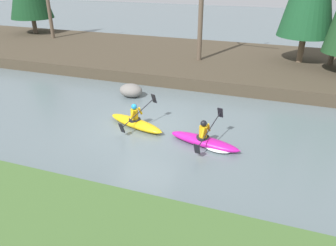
# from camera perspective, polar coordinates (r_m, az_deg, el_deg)

# --- Properties ---
(ground_plane) EXTENTS (90.00, 90.00, 0.00)m
(ground_plane) POSITION_cam_1_polar(r_m,az_deg,el_deg) (13.33, -4.26, -0.89)
(ground_plane) COLOR slate
(riverbank_far) EXTENTS (44.00, 9.80, 0.66)m
(riverbank_far) POSITION_cam_1_polar(r_m,az_deg,el_deg) (21.89, 5.99, 10.76)
(riverbank_far) COLOR #473D2D
(riverbank_far) RESTS_ON ground
(bare_tree_upstream) EXTENTS (3.16, 3.13, 5.70)m
(bare_tree_upstream) POSITION_cam_1_polar(r_m,az_deg,el_deg) (28.44, -20.06, 19.11)
(bare_tree_upstream) COLOR brown
(bare_tree_upstream) RESTS_ON riverbank_far
(kayaker_lead) EXTENTS (2.79, 2.06, 1.20)m
(kayaker_lead) POSITION_cam_1_polar(r_m,az_deg,el_deg) (11.97, 6.79, -3.22)
(kayaker_lead) COLOR #C61999
(kayaker_lead) RESTS_ON ground
(kayaker_middle) EXTENTS (2.75, 2.01, 1.20)m
(kayaker_middle) POSITION_cam_1_polar(r_m,az_deg,el_deg) (13.33, -5.57, 0.12)
(kayaker_middle) COLOR yellow
(kayaker_middle) RESTS_ON ground
(boulder_midstream) EXTENTS (1.17, 0.91, 0.66)m
(boulder_midstream) POSITION_cam_1_polar(r_m,az_deg,el_deg) (16.51, -6.47, 5.67)
(boulder_midstream) COLOR gray
(boulder_midstream) RESTS_ON ground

